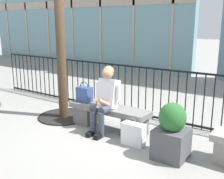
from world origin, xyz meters
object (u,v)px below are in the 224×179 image
object	(u,v)px
stone_bench	(109,115)
shopping_bag	(133,134)
planter	(172,133)
handbag_on_bench	(84,94)
seated_person_with_phone	(105,97)

from	to	relation	value
stone_bench	shopping_bag	distance (m)	0.81
planter	handbag_on_bench	bearing A→B (deg)	168.89
stone_bench	handbag_on_bench	distance (m)	0.67
handbag_on_bench	planter	size ratio (longest dim) A/B	0.47
shopping_bag	handbag_on_bench	bearing A→B (deg)	165.92
shopping_bag	planter	bearing A→B (deg)	-5.21
stone_bench	seated_person_with_phone	distance (m)	0.40
stone_bench	seated_person_with_phone	bearing A→B (deg)	-84.78
seated_person_with_phone	handbag_on_bench	world-z (taller)	seated_person_with_phone
stone_bench	handbag_on_bench	bearing A→B (deg)	-179.01
stone_bench	planter	xyz separation A→B (m)	(1.41, -0.40, 0.12)
seated_person_with_phone	planter	bearing A→B (deg)	-11.02
handbag_on_bench	planter	world-z (taller)	same
seated_person_with_phone	stone_bench	bearing A→B (deg)	95.22
handbag_on_bench	shopping_bag	world-z (taller)	handbag_on_bench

